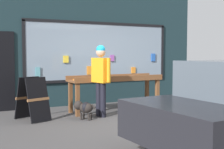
{
  "coord_description": "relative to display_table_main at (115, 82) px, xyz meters",
  "views": [
    {
      "loc": [
        -3.81,
        -6.29,
        1.52
      ],
      "look_at": [
        -0.2,
        0.78,
        0.98
      ],
      "focal_mm": 50.0,
      "sensor_mm": 36.0,
      "label": 1
    }
  ],
  "objects": [
    {
      "name": "small_dog",
      "position": [
        -1.15,
        -0.66,
        -0.48
      ],
      "size": [
        0.43,
        0.46,
        0.43
      ],
      "rotation": [
        0.0,
        0.0,
        2.26
      ],
      "color": "black",
      "rests_on": "ground_plane"
    },
    {
      "name": "sandwich_board_sign",
      "position": [
        -2.22,
        -0.18,
        -0.27
      ],
      "size": [
        0.74,
        0.87,
        0.98
      ],
      "rotation": [
        0.0,
        0.0,
        0.34
      ],
      "color": "black",
      "rests_on": "ground_plane"
    },
    {
      "name": "person_browsing",
      "position": [
        -0.67,
        -0.54,
        0.25
      ],
      "size": [
        0.32,
        0.66,
        1.72
      ],
      "rotation": [
        0.0,
        0.0,
        1.8
      ],
      "color": "black",
      "rests_on": "ground_plane"
    },
    {
      "name": "ground_plane",
      "position": [
        0.01,
        -0.98,
        -0.76
      ],
      "size": [
        40.0,
        40.0,
        0.0
      ],
      "primitive_type": "plane",
      "color": "#474444"
    },
    {
      "name": "display_table_main",
      "position": [
        0.0,
        0.0,
        0.0
      ],
      "size": [
        2.52,
        0.71,
        0.95
      ],
      "color": "brown",
      "rests_on": "ground_plane"
    },
    {
      "name": "shopfront_facade",
      "position": [
        -0.02,
        1.41,
        0.96
      ],
      "size": [
        7.07,
        0.29,
        3.48
      ],
      "color": "#192D33",
      "rests_on": "ground_plane"
    }
  ]
}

